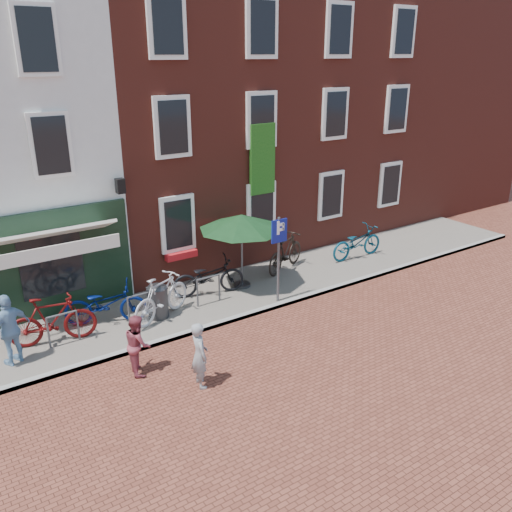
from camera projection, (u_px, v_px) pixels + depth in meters
ground at (215, 328)px, 13.97m from camera, size 80.00×80.00×0.00m
sidewalk at (219, 297)px, 15.63m from camera, size 24.00×3.00×0.10m
building_brick_mid at (160, 106)px, 18.65m from camera, size 6.00×8.00×10.00m
building_brick_right at (296, 98)px, 21.80m from camera, size 6.00×8.00×10.00m
filler_right at (403, 103)px, 25.39m from camera, size 7.00×8.00×9.00m
litter_bin at (158, 299)px, 14.18m from camera, size 0.55×0.55×1.01m
parking_sign at (279, 245)px, 14.68m from camera, size 0.50×0.08×2.48m
parasol at (242, 219)px, 15.51m from camera, size 2.53×2.53×2.35m
woman at (200, 355)px, 11.32m from camera, size 0.44×0.60×1.50m
boy at (138, 344)px, 11.84m from camera, size 0.64×0.76×1.39m
cafe_person at (10, 329)px, 11.95m from camera, size 1.07×0.79×1.69m
bicycle_1 at (52, 320)px, 12.87m from camera, size 2.12×1.01×1.23m
bicycle_2 at (106, 304)px, 13.84m from camera, size 2.23×1.51×1.11m
bicycle_3 at (161, 297)px, 14.09m from camera, size 2.11×1.35×1.23m
bicycle_4 at (208, 277)px, 15.51m from camera, size 2.23×1.24×1.11m
bicycle_5 at (286, 252)px, 17.25m from camera, size 2.11×1.33×1.23m
bicycle_6 at (357, 242)px, 18.31m from camera, size 2.12×0.78×1.11m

